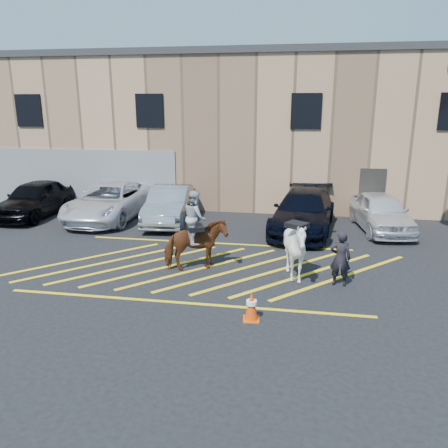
% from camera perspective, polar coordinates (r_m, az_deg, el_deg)
% --- Properties ---
extents(ground, '(90.00, 90.00, 0.00)m').
position_cam_1_polar(ground, '(13.84, -2.40, -5.31)').
color(ground, black).
rests_on(ground, ground).
extents(car_black_suv, '(1.96, 4.72, 1.60)m').
position_cam_1_polar(car_black_suv, '(21.38, -23.47, 3.07)').
color(car_black_suv, black).
rests_on(car_black_suv, ground).
extents(car_white_pickup, '(2.70, 5.62, 1.54)m').
position_cam_1_polar(car_white_pickup, '(19.80, -14.65, 2.88)').
color(car_white_pickup, silver).
rests_on(car_white_pickup, ground).
extents(car_silver_sedan, '(2.06, 4.74, 1.52)m').
position_cam_1_polar(car_silver_sedan, '(18.74, -7.10, 2.53)').
color(car_silver_sedan, '#8D929A').
rests_on(car_silver_sedan, ground).
extents(car_blue_suv, '(2.89, 5.68, 1.58)m').
position_cam_1_polar(car_blue_suv, '(17.59, 10.35, 1.66)').
color(car_blue_suv, black).
rests_on(car_blue_suv, ground).
extents(car_white_suv, '(2.28, 4.56, 1.49)m').
position_cam_1_polar(car_white_suv, '(18.46, 19.82, 1.49)').
color(car_white_suv, white).
rests_on(car_white_suv, ground).
extents(handler, '(0.60, 0.42, 1.56)m').
position_cam_1_polar(handler, '(12.47, 14.96, -4.38)').
color(handler, black).
rests_on(handler, ground).
extents(warehouse, '(32.42, 10.20, 7.30)m').
position_cam_1_polar(warehouse, '(24.84, 3.26, 12.50)').
color(warehouse, tan).
rests_on(warehouse, ground).
extents(hatching_zone, '(12.60, 5.12, 0.01)m').
position_cam_1_polar(hatching_zone, '(13.56, -2.66, -5.73)').
color(hatching_zone, yellow).
rests_on(hatching_zone, ground).
extents(mounted_bay, '(2.04, 1.55, 2.45)m').
position_cam_1_polar(mounted_bay, '(13.14, -3.75, -1.91)').
color(mounted_bay, brown).
rests_on(mounted_bay, ground).
extents(saddled_white, '(2.13, 2.18, 1.82)m').
position_cam_1_polar(saddled_white, '(12.57, 9.36, -3.24)').
color(saddled_white, silver).
rests_on(saddled_white, ground).
extents(traffic_cone, '(0.42, 0.42, 0.73)m').
position_cam_1_polar(traffic_cone, '(10.34, 3.61, -10.57)').
color(traffic_cone, '#EB5409').
rests_on(traffic_cone, ground).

